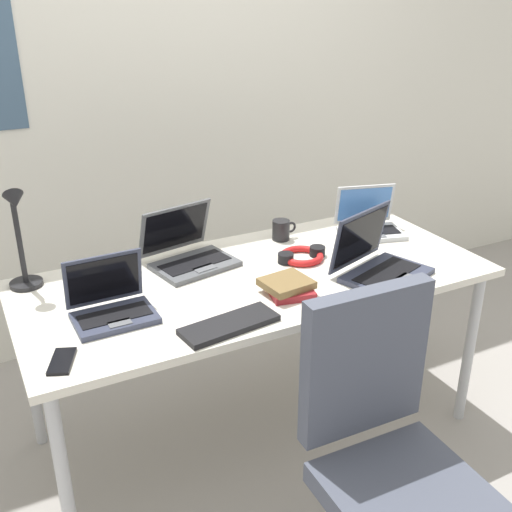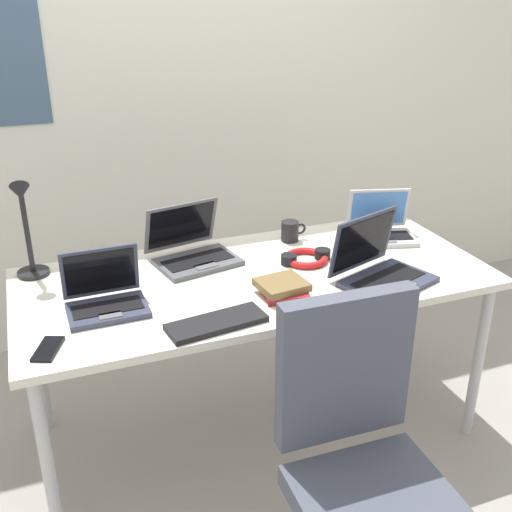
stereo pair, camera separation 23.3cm
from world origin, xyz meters
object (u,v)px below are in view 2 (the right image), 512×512
(cell_phone, at_px, (48,349))
(book_stack, at_px, (284,289))
(external_keyboard, at_px, (217,323))
(coffee_mug, at_px, (290,231))
(laptop_near_mouse, at_px, (105,298))
(laptop_back_left, at_px, (380,269))
(headphones, at_px, (306,258))
(office_chair, at_px, (365,493))
(desk_lamp, at_px, (26,230))
(laptop_front_right, at_px, (193,250))
(laptop_far_corner, at_px, (382,229))
(computer_mouse, at_px, (88,268))

(cell_phone, distance_m, book_stack, 0.82)
(external_keyboard, height_order, coffee_mug, coffee_mug)
(laptop_near_mouse, distance_m, laptop_back_left, 1.01)
(laptop_near_mouse, relative_size, headphones, 1.26)
(laptop_near_mouse, distance_m, office_chair, 1.05)
(desk_lamp, xyz_separation_m, laptop_back_left, (1.22, -0.49, -0.15))
(laptop_front_right, height_order, office_chair, office_chair)
(laptop_far_corner, height_order, coffee_mug, laptop_far_corner)
(laptop_far_corner, xyz_separation_m, laptop_back_left, (-0.23, -0.37, 0.01))
(laptop_front_right, xyz_separation_m, computer_mouse, (-0.41, 0.04, -0.03))
(laptop_far_corner, bearing_deg, computer_mouse, 175.57)
(external_keyboard, distance_m, coffee_mug, 0.78)
(computer_mouse, bearing_deg, laptop_far_corner, -12.20)
(laptop_front_right, relative_size, external_keyboard, 1.10)
(laptop_back_left, relative_size, headphones, 1.88)
(headphones, bearing_deg, cell_phone, -162.74)
(laptop_back_left, xyz_separation_m, book_stack, (-0.39, 0.02, -0.02))
(laptop_near_mouse, xyz_separation_m, laptop_back_left, (1.00, -0.14, 0.01))
(computer_mouse, bearing_deg, coffee_mug, -6.75)
(external_keyboard, xyz_separation_m, book_stack, (0.29, 0.12, 0.02))
(laptop_front_right, relative_size, cell_phone, 2.67)
(laptop_front_right, bearing_deg, cell_phone, -140.78)
(laptop_front_right, distance_m, laptop_near_mouse, 0.48)
(computer_mouse, xyz_separation_m, coffee_mug, (0.86, 0.02, 0.03))
(laptop_back_left, bearing_deg, computer_mouse, 155.47)
(headphones, bearing_deg, laptop_far_corner, 14.79)
(laptop_near_mouse, relative_size, office_chair, 0.28)
(office_chair, bearing_deg, computer_mouse, 119.94)
(coffee_mug, bearing_deg, computer_mouse, -178.98)
(headphones, xyz_separation_m, office_chair, (-0.21, -0.88, -0.36))
(computer_mouse, relative_size, book_stack, 0.51)
(book_stack, height_order, office_chair, office_chair)
(laptop_near_mouse, relative_size, external_keyboard, 0.82)
(cell_phone, bearing_deg, laptop_near_mouse, 66.91)
(cell_phone, bearing_deg, computer_mouse, 92.83)
(laptop_near_mouse, bearing_deg, desk_lamp, 123.00)
(cell_phone, xyz_separation_m, book_stack, (0.82, 0.08, 0.02))
(laptop_far_corner, distance_m, coffee_mug, 0.40)
(laptop_back_left, distance_m, coffee_mug, 0.51)
(cell_phone, height_order, office_chair, office_chair)
(laptop_front_right, bearing_deg, computer_mouse, 174.50)
(laptop_far_corner, bearing_deg, headphones, -165.21)
(book_stack, xyz_separation_m, office_chair, (-0.01, -0.64, -0.37))
(laptop_near_mouse, distance_m, external_keyboard, 0.40)
(laptop_back_left, distance_m, office_chair, 0.83)
(cell_phone, distance_m, coffee_mug, 1.18)
(computer_mouse, bearing_deg, cell_phone, -117.28)
(external_keyboard, distance_m, office_chair, 0.69)
(office_chair, bearing_deg, desk_lamp, 126.74)
(coffee_mug, bearing_deg, external_keyboard, -131.84)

